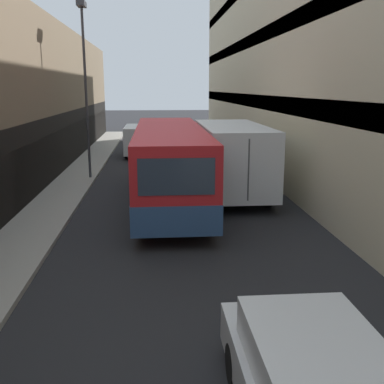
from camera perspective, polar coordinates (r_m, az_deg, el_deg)
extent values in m
plane|color=#232326|center=(15.02, -1.04, -3.63)|extent=(150.00, 150.00, 0.00)
cube|color=#9E998E|center=(15.45, -18.80, -3.61)|extent=(1.84, 60.00, 0.14)
cube|color=#333D47|center=(15.52, 17.69, 9.92)|extent=(1.08, 60.00, 0.70)
cube|color=#333D47|center=(15.70, 18.55, 21.61)|extent=(1.08, 60.00, 0.70)
cube|color=silver|center=(6.00, 15.66, -19.65)|extent=(1.55, 2.37, 0.54)
cylinder|color=black|center=(7.22, 5.27, -20.92)|extent=(0.16, 0.60, 0.60)
cylinder|color=black|center=(7.63, 18.09, -19.48)|extent=(0.16, 0.60, 0.60)
cube|color=red|center=(17.18, -2.87, 4.12)|extent=(2.46, 11.08, 2.45)
cube|color=#2D4C7A|center=(17.32, -2.84, 1.52)|extent=(2.48, 11.11, 0.86)
cube|color=#2D3847|center=(17.12, -2.89, 5.34)|extent=(2.49, 10.20, 0.78)
cube|color=#2D3847|center=(11.64, -1.98, 1.94)|extent=(2.01, 0.04, 0.98)
cylinder|color=black|center=(20.76, -6.14, 2.42)|extent=(0.24, 1.00, 1.00)
cylinder|color=black|center=(20.81, -0.18, 2.52)|extent=(0.24, 1.00, 1.00)
cylinder|color=black|center=(14.06, -6.76, -2.78)|extent=(0.24, 1.00, 1.00)
cylinder|color=black|center=(14.15, 2.03, -2.60)|extent=(0.24, 1.00, 1.00)
cube|color=silver|center=(22.64, 3.20, 5.55)|extent=(2.34, 2.50, 1.89)
cube|color=silver|center=(18.23, 5.13, 4.59)|extent=(2.43, 6.43, 2.47)
cube|color=#4C4C4C|center=(15.10, 7.19, 2.77)|extent=(0.05, 0.02, 2.10)
cylinder|color=black|center=(22.65, 0.42, 3.34)|extent=(0.22, 0.96, 0.96)
cylinder|color=black|center=(22.94, 5.88, 3.40)|extent=(0.22, 0.96, 0.96)
cylinder|color=black|center=(16.57, 2.34, -0.33)|extent=(0.22, 0.96, 0.96)
cylinder|color=black|center=(16.97, 9.70, -0.18)|extent=(0.22, 0.96, 0.96)
cube|color=silver|center=(29.39, -6.67, 6.70)|extent=(1.84, 4.16, 1.66)
cube|color=#2D3847|center=(31.11, -6.59, 7.59)|extent=(1.47, 0.04, 0.58)
cylinder|color=black|center=(30.71, -8.12, 5.50)|extent=(0.16, 0.64, 0.64)
cylinder|color=black|center=(30.66, -5.01, 5.56)|extent=(0.16, 0.64, 0.64)
cylinder|color=black|center=(28.33, -8.39, 4.85)|extent=(0.16, 0.64, 0.64)
cylinder|color=black|center=(28.27, -5.03, 4.92)|extent=(0.16, 0.64, 0.64)
cylinder|color=#38383D|center=(21.70, -13.29, 11.84)|extent=(0.12, 0.12, 7.67)
cube|color=#38383D|center=(21.99, -13.88, 22.19)|extent=(0.36, 0.80, 0.24)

